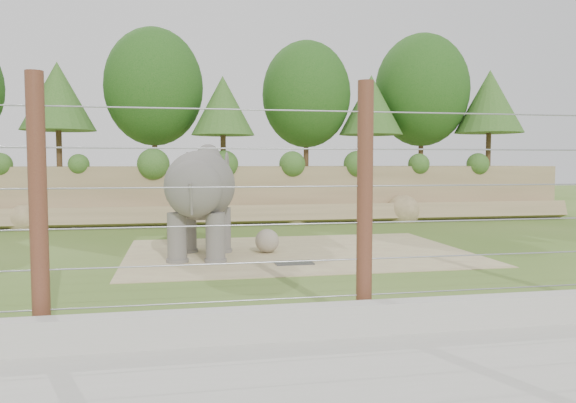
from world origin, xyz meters
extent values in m
plane|color=#466C20|center=(0.00, 0.00, 0.00)|extent=(90.00, 90.00, 0.00)
cube|color=#897550|center=(0.00, 13.00, 1.25)|extent=(30.00, 4.00, 2.50)
cube|color=#897550|center=(0.00, 10.70, 0.35)|extent=(30.00, 1.37, 1.07)
cylinder|color=#3F2B19|center=(-8.00, 12.50, 3.29)|extent=(0.24, 0.24, 1.58)
sphere|color=#0F4610|center=(-8.00, 12.50, 5.42)|extent=(3.60, 3.60, 3.60)
cylinder|color=#3F2B19|center=(-4.00, 13.00, 3.46)|extent=(0.24, 0.24, 1.92)
sphere|color=#0F4610|center=(-4.00, 13.00, 6.07)|extent=(4.40, 4.40, 4.40)
cylinder|color=#3F2B19|center=(-1.00, 11.80, 3.20)|extent=(0.24, 0.24, 1.40)
sphere|color=#0F4610|center=(-1.00, 11.80, 5.10)|extent=(3.20, 3.20, 3.20)
cylinder|color=#3F2B19|center=(3.00, 12.80, 3.41)|extent=(0.24, 0.24, 1.82)
sphere|color=#0F4610|center=(3.00, 12.80, 5.88)|extent=(4.16, 4.16, 4.16)
cylinder|color=#3F2B19|center=(6.00, 12.20, 3.25)|extent=(0.24, 0.24, 1.50)
sphere|color=#0F4610|center=(6.00, 12.20, 5.29)|extent=(3.44, 3.44, 3.44)
cylinder|color=#3F2B19|center=(9.00, 13.20, 3.51)|extent=(0.24, 0.24, 2.03)
sphere|color=#0F4610|center=(9.00, 13.20, 6.27)|extent=(4.64, 4.64, 4.64)
cylinder|color=#3F2B19|center=(12.00, 12.00, 3.32)|extent=(0.24, 0.24, 1.64)
sphere|color=#0F4610|center=(12.00, 12.00, 5.55)|extent=(3.76, 3.76, 3.76)
cube|color=tan|center=(0.50, 3.00, 0.01)|extent=(10.00, 7.00, 0.02)
cube|color=#262628|center=(-0.01, 1.13, 0.04)|extent=(1.00, 0.60, 0.03)
sphere|color=gray|center=(-0.43, 3.02, 0.37)|extent=(0.70, 0.70, 0.70)
cube|color=beige|center=(0.00, -5.00, 0.25)|extent=(26.00, 0.35, 0.50)
cube|color=beige|center=(0.00, -7.00, 0.01)|extent=(26.00, 4.00, 0.01)
cylinder|color=#5B2D20|center=(-5.00, -4.50, 2.00)|extent=(0.26, 0.26, 4.00)
cylinder|color=#5B2D20|center=(0.00, -4.50, 2.00)|extent=(0.26, 0.26, 4.00)
cylinder|color=#9A9A9F|center=(0.00, -4.50, 0.50)|extent=(20.00, 0.02, 0.02)
cylinder|color=#9A9A9F|center=(0.00, -4.50, 1.10)|extent=(20.00, 0.02, 0.02)
cylinder|color=#9A9A9F|center=(0.00, -4.50, 1.70)|extent=(20.00, 0.02, 0.02)
cylinder|color=#9A9A9F|center=(0.00, -4.50, 2.30)|extent=(20.00, 0.02, 0.02)
cylinder|color=#9A9A9F|center=(0.00, -4.50, 2.90)|extent=(20.00, 0.02, 0.02)
cylinder|color=#9A9A9F|center=(0.00, -4.50, 3.50)|extent=(20.00, 0.02, 0.02)
camera|label=1|loc=(-2.99, -13.21, 2.68)|focal=35.00mm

